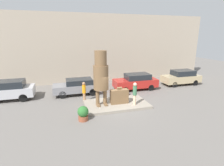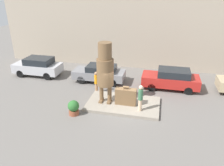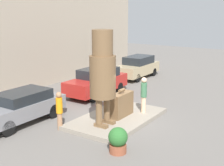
{
  "view_description": "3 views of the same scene",
  "coord_description": "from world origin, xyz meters",
  "px_view_note": "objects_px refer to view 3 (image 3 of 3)",
  "views": [
    {
      "loc": [
        -3.95,
        -12.43,
        5.38
      ],
      "look_at": [
        -0.34,
        0.1,
        1.84
      ],
      "focal_mm": 28.0,
      "sensor_mm": 36.0,
      "label": 1
    },
    {
      "loc": [
        2.23,
        -13.03,
        7.58
      ],
      "look_at": [
        -0.81,
        0.09,
        1.57
      ],
      "focal_mm": 35.0,
      "sensor_mm": 36.0,
      "label": 2
    },
    {
      "loc": [
        -11.86,
        -7.57,
        5.2
      ],
      "look_at": [
        -0.13,
        0.21,
        1.84
      ],
      "focal_mm": 50.0,
      "sensor_mm": 36.0,
      "label": 3
    }
  ],
  "objects_px": {
    "planter_pot": "(118,140)",
    "tourist": "(144,93)",
    "giant_suitcase": "(122,104)",
    "parked_car_grey": "(21,106)",
    "parked_car_tan": "(137,67)",
    "statue_figure": "(103,71)",
    "parked_car_red": "(97,81)",
    "worker_hivis": "(59,109)"
  },
  "relations": [
    {
      "from": "parked_car_red",
      "to": "parked_car_tan",
      "type": "bearing_deg",
      "value": -176.76
    },
    {
      "from": "statue_figure",
      "to": "planter_pot",
      "type": "relative_size",
      "value": 4.23
    },
    {
      "from": "worker_hivis",
      "to": "tourist",
      "type": "bearing_deg",
      "value": -31.86
    },
    {
      "from": "planter_pot",
      "to": "tourist",
      "type": "bearing_deg",
      "value": 15.26
    },
    {
      "from": "parked_car_tan",
      "to": "planter_pot",
      "type": "height_order",
      "value": "parked_car_tan"
    },
    {
      "from": "statue_figure",
      "to": "parked_car_tan",
      "type": "relative_size",
      "value": 0.97
    },
    {
      "from": "giant_suitcase",
      "to": "worker_hivis",
      "type": "relative_size",
      "value": 0.82
    },
    {
      "from": "tourist",
      "to": "planter_pot",
      "type": "xyz_separation_m",
      "value": [
        -4.1,
        -1.12,
        -0.66
      ]
    },
    {
      "from": "statue_figure",
      "to": "parked_car_tan",
      "type": "bearing_deg",
      "value": 21.01
    },
    {
      "from": "parked_car_tan",
      "to": "tourist",
      "type": "bearing_deg",
      "value": 30.91
    },
    {
      "from": "parked_car_grey",
      "to": "parked_car_tan",
      "type": "height_order",
      "value": "parked_car_tan"
    },
    {
      "from": "giant_suitcase",
      "to": "parked_car_red",
      "type": "relative_size",
      "value": 0.32
    },
    {
      "from": "planter_pot",
      "to": "worker_hivis",
      "type": "height_order",
      "value": "worker_hivis"
    },
    {
      "from": "planter_pot",
      "to": "parked_car_tan",
      "type": "bearing_deg",
      "value": 25.89
    },
    {
      "from": "tourist",
      "to": "parked_car_red",
      "type": "height_order",
      "value": "tourist"
    },
    {
      "from": "planter_pot",
      "to": "worker_hivis",
      "type": "xyz_separation_m",
      "value": [
        0.51,
        3.35,
        0.43
      ]
    },
    {
      "from": "parked_car_tan",
      "to": "worker_hivis",
      "type": "relative_size",
      "value": 2.5
    },
    {
      "from": "planter_pot",
      "to": "statue_figure",
      "type": "bearing_deg",
      "value": 48.15
    },
    {
      "from": "parked_car_grey",
      "to": "worker_hivis",
      "type": "distance_m",
      "value": 2.12
    },
    {
      "from": "tourist",
      "to": "parked_car_red",
      "type": "relative_size",
      "value": 0.4
    },
    {
      "from": "statue_figure",
      "to": "parked_car_red",
      "type": "xyz_separation_m",
      "value": [
        4.43,
        3.58,
        -1.78
      ]
    },
    {
      "from": "parked_car_grey",
      "to": "parked_car_tan",
      "type": "xyz_separation_m",
      "value": [
        11.61,
        0.28,
        0.05
      ]
    },
    {
      "from": "parked_car_tan",
      "to": "worker_hivis",
      "type": "bearing_deg",
      "value": 11.87
    },
    {
      "from": "giant_suitcase",
      "to": "planter_pot",
      "type": "relative_size",
      "value": 1.43
    },
    {
      "from": "parked_car_tan",
      "to": "worker_hivis",
      "type": "xyz_separation_m",
      "value": [
        -11.27,
        -2.37,
        0.08
      ]
    },
    {
      "from": "parked_car_grey",
      "to": "parked_car_tan",
      "type": "bearing_deg",
      "value": -178.62
    },
    {
      "from": "tourist",
      "to": "parked_car_red",
      "type": "bearing_deg",
      "value": 65.33
    },
    {
      "from": "tourist",
      "to": "parked_car_tan",
      "type": "distance_m",
      "value": 8.96
    },
    {
      "from": "parked_car_tan",
      "to": "planter_pot",
      "type": "relative_size",
      "value": 4.35
    },
    {
      "from": "parked_car_red",
      "to": "parked_car_grey",
      "type": "bearing_deg",
      "value": -0.42
    },
    {
      "from": "tourist",
      "to": "parked_car_red",
      "type": "distance_m",
      "value": 4.72
    },
    {
      "from": "parked_car_red",
      "to": "planter_pot",
      "type": "height_order",
      "value": "parked_car_red"
    },
    {
      "from": "giant_suitcase",
      "to": "parked_car_tan",
      "type": "distance_m",
      "value": 9.58
    },
    {
      "from": "parked_car_grey",
      "to": "planter_pot",
      "type": "xyz_separation_m",
      "value": [
        -0.17,
        -5.44,
        -0.3
      ]
    },
    {
      "from": "giant_suitcase",
      "to": "tourist",
      "type": "bearing_deg",
      "value": -31.4
    },
    {
      "from": "statue_figure",
      "to": "parked_car_tan",
      "type": "distance_m",
      "value": 11.02
    },
    {
      "from": "worker_hivis",
      "to": "giant_suitcase",
      "type": "bearing_deg",
      "value": -32.05
    },
    {
      "from": "parked_car_red",
      "to": "parked_car_tan",
      "type": "distance_m",
      "value": 5.73
    },
    {
      "from": "statue_figure",
      "to": "parked_car_grey",
      "type": "height_order",
      "value": "statue_figure"
    },
    {
      "from": "statue_figure",
      "to": "worker_hivis",
      "type": "xyz_separation_m",
      "value": [
        -1.12,
        1.53,
        -1.69
      ]
    },
    {
      "from": "giant_suitcase",
      "to": "parked_car_grey",
      "type": "bearing_deg",
      "value": 128.14
    },
    {
      "from": "statue_figure",
      "to": "giant_suitcase",
      "type": "bearing_deg",
      "value": -2.72
    }
  ]
}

